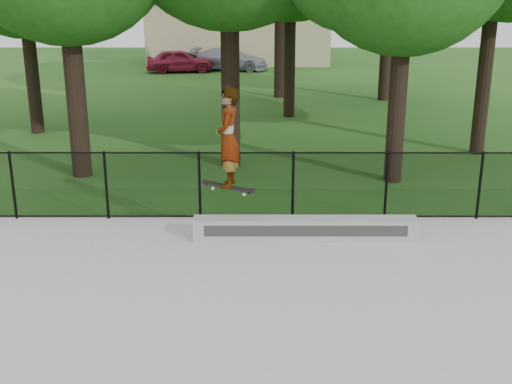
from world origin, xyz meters
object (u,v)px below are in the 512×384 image
at_px(grind_ledge, 305,228).
at_px(car_b, 187,61).
at_px(skater_airborne, 228,139).
at_px(car_a, 179,61).
at_px(car_c, 230,59).

xyz_separation_m(grind_ledge, car_b, (-5.34, 28.73, 0.27)).
bearing_deg(skater_airborne, car_a, 98.54).
bearing_deg(car_b, car_a, 143.62).
distance_m(car_a, car_b, 1.20).
bearing_deg(car_c, skater_airborne, -164.17).
relative_size(grind_ledge, skater_airborne, 2.15).
bearing_deg(grind_ledge, car_a, 101.61).
bearing_deg(car_c, car_a, 122.82).
relative_size(grind_ledge, car_a, 1.10).
xyz_separation_m(car_b, car_c, (2.70, -0.09, 0.13)).
distance_m(grind_ledge, car_b, 29.23).
distance_m(grind_ledge, car_a, 28.17).
bearing_deg(grind_ledge, car_b, 100.53).
relative_size(car_b, skater_airborne, 1.48).
xyz_separation_m(car_a, car_c, (3.03, 1.06, -0.01)).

